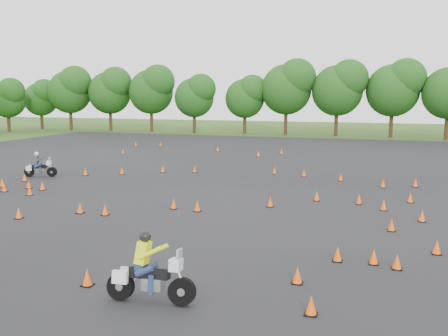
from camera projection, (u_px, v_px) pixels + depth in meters
ground at (198, 206)px, 22.93m from camera, size 140.00×140.00×0.00m
asphalt_pad at (234, 184)px, 28.59m from camera, size 62.00×62.00×0.00m
treeline at (346, 99)px, 54.00m from camera, size 86.43×32.46×10.08m
traffic_cones at (232, 186)px, 26.75m from camera, size 31.89×33.29×0.45m
rider_grey at (40, 164)px, 30.89m from camera, size 2.11×1.18×1.56m
rider_yellow at (150, 269)px, 12.19m from camera, size 2.34×0.90×1.76m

